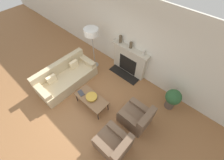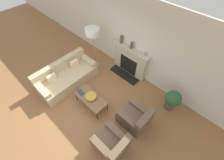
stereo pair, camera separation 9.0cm
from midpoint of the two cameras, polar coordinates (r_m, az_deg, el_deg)
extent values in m
plane|color=#99663D|center=(5.24, -11.78, -10.29)|extent=(18.00, 18.00, 0.00)
cube|color=silver|center=(5.36, 7.09, 15.51)|extent=(18.00, 0.06, 2.90)
cube|color=beige|center=(5.79, 6.19, 7.33)|extent=(1.40, 0.20, 1.11)
cube|color=black|center=(5.85, 5.54, 5.81)|extent=(0.77, 0.04, 0.72)
cube|color=black|center=(6.02, 4.11, 2.21)|extent=(1.26, 0.40, 0.02)
cube|color=beige|center=(5.40, 6.51, 11.67)|extent=(1.52, 0.28, 0.05)
cube|color=#CCB78E|center=(5.81, -16.93, 0.12)|extent=(0.95, 2.16, 0.42)
cube|color=#CCB78E|center=(5.77, -20.09, 4.69)|extent=(0.20, 2.16, 0.41)
cube|color=#CCB78E|center=(5.41, -25.69, -3.75)|extent=(0.87, 0.22, 0.17)
cube|color=#CCB78E|center=(5.93, -10.20, 7.32)|extent=(0.87, 0.22, 0.17)
cube|color=beige|center=(5.54, -22.53, 0.31)|extent=(0.12, 0.32, 0.28)
cube|color=beige|center=(5.80, -14.77, 5.80)|extent=(0.12, 0.32, 0.28)
cube|color=brown|center=(4.44, -0.56, -23.00)|extent=(0.86, 0.73, 0.45)
cube|color=brown|center=(3.99, 3.45, -24.47)|extent=(0.18, 0.73, 0.37)
cube|color=brown|center=(4.23, 2.08, -19.20)|extent=(0.77, 0.18, 0.13)
cube|color=brown|center=(4.11, -3.45, -24.55)|extent=(0.77, 0.18, 0.13)
cube|color=brown|center=(4.76, 8.08, -13.93)|extent=(0.86, 0.73, 0.45)
cube|color=brown|center=(4.34, 12.45, -14.17)|extent=(0.18, 0.73, 0.37)
cube|color=brown|center=(4.63, 10.54, -10.00)|extent=(0.77, 0.18, 0.13)
cube|color=brown|center=(4.39, 6.28, -14.78)|extent=(0.77, 0.18, 0.13)
cube|color=brown|center=(4.88, -8.43, -6.98)|extent=(1.11, 0.53, 0.03)
cylinder|color=black|center=(5.25, -13.78, -6.47)|extent=(0.03, 0.03, 0.40)
cylinder|color=black|center=(4.79, -5.90, -13.57)|extent=(0.03, 0.03, 0.40)
cylinder|color=black|center=(5.38, -10.11, -3.57)|extent=(0.03, 0.03, 0.40)
cylinder|color=black|center=(4.92, -2.09, -10.13)|extent=(0.03, 0.03, 0.40)
cylinder|color=#BC8E2D|center=(4.87, -8.28, -6.64)|extent=(0.13, 0.13, 0.02)
cylinder|color=#BC8E2D|center=(4.83, -8.33, -6.36)|extent=(0.36, 0.36, 0.07)
cube|color=#38383D|center=(5.03, -12.23, -4.86)|extent=(0.27, 0.19, 0.02)
cylinder|color=gray|center=(6.42, -6.81, 5.84)|extent=(0.29, 0.29, 0.03)
cylinder|color=gray|center=(5.91, -7.50, 11.09)|extent=(0.03, 0.03, 1.49)
cylinder|color=white|center=(5.44, -8.40, 17.74)|extent=(0.52, 0.52, 0.22)
cylinder|color=brown|center=(5.55, 2.77, 15.28)|extent=(0.11, 0.11, 0.28)
cylinder|color=brown|center=(5.34, 6.69, 13.09)|extent=(0.11, 0.11, 0.23)
cylinder|color=beige|center=(5.14, 11.47, 10.20)|extent=(0.10, 0.10, 0.17)
cylinder|color=brown|center=(5.37, 20.73, -8.33)|extent=(0.30, 0.30, 0.32)
sphere|color=#2D5B33|center=(5.06, 21.92, -6.04)|extent=(0.50, 0.50, 0.50)
camera|label=1|loc=(0.04, -90.49, -0.59)|focal=24.00mm
camera|label=2|loc=(0.04, 89.51, 0.59)|focal=24.00mm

